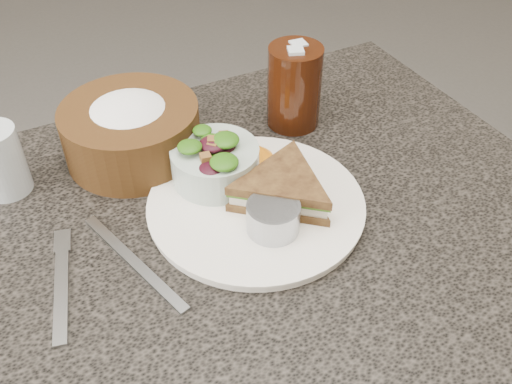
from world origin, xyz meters
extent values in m
cube|color=black|center=(0.00, 0.00, 0.38)|extent=(1.00, 0.70, 0.75)
cylinder|color=white|center=(0.07, 0.02, 0.76)|extent=(0.29, 0.29, 0.01)
cylinder|color=#9DA2AB|center=(0.06, -0.04, 0.78)|extent=(0.09, 0.09, 0.04)
cone|color=orange|center=(0.11, 0.10, 0.77)|extent=(0.07, 0.07, 0.02)
cube|color=#949597|center=(-0.20, -0.01, 0.75)|extent=(0.05, 0.16, 0.00)
cube|color=#909499|center=(-0.11, 0.00, 0.75)|extent=(0.07, 0.20, 0.00)
cylinder|color=silver|center=(-0.23, 0.21, 0.80)|extent=(0.09, 0.09, 0.10)
camera|label=1|loc=(-0.19, -0.49, 1.28)|focal=40.00mm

